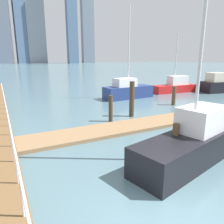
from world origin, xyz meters
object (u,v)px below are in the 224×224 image
(moored_boat_0, at_px, (219,85))
(moored_boat_1, at_px, (128,90))
(moored_boat_5, at_px, (175,86))
(moored_boat_2, at_px, (194,141))

(moored_boat_0, xyz_separation_m, moored_boat_1, (-11.54, 1.58, -0.06))
(moored_boat_0, bearing_deg, moored_boat_5, 153.80)
(moored_boat_5, bearing_deg, moored_boat_0, -26.20)
(moored_boat_0, bearing_deg, moored_boat_1, 172.18)
(moored_boat_1, height_order, moored_boat_2, moored_boat_2)
(moored_boat_1, bearing_deg, moored_boat_5, 5.86)
(moored_boat_5, bearing_deg, moored_boat_1, -174.14)
(moored_boat_0, height_order, moored_boat_2, moored_boat_2)
(moored_boat_0, xyz_separation_m, moored_boat_5, (-4.66, 2.29, -0.14))
(moored_boat_1, bearing_deg, moored_boat_0, -7.82)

